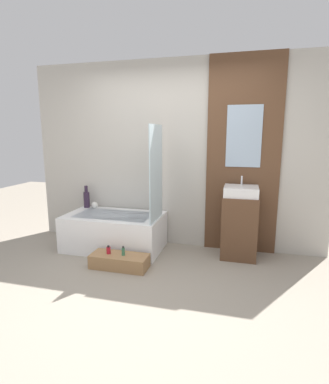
{
  "coord_description": "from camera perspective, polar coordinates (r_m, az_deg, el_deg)",
  "views": [
    {
      "loc": [
        0.97,
        -2.57,
        1.6
      ],
      "look_at": [
        0.11,
        0.69,
        0.94
      ],
      "focal_mm": 28.0,
      "sensor_mm": 36.0,
      "label": 1
    }
  ],
  "objects": [
    {
      "name": "bathtub",
      "position": [
        4.3,
        -9.5,
        -7.41
      ],
      "size": [
        1.34,
        0.77,
        0.49
      ],
      "color": "white",
      "rests_on": "ground_plane"
    },
    {
      "name": "ground_plane",
      "position": [
        3.17,
        -5.44,
        -19.25
      ],
      "size": [
        12.0,
        12.0,
        0.0
      ],
      "primitive_type": "plane",
      "color": "gray"
    },
    {
      "name": "vase_round_light",
      "position": [
        4.66,
        -13.14,
        -2.39
      ],
      "size": [
        0.1,
        0.1,
        0.1
      ],
      "primitive_type": "sphere",
      "color": "silver",
      "rests_on": "bathtub"
    },
    {
      "name": "vase_tall_dark",
      "position": [
        4.71,
        -14.63,
        -1.22
      ],
      "size": [
        0.09,
        0.09,
        0.33
      ],
      "color": "#2D1E33",
      "rests_on": "bathtub"
    },
    {
      "name": "wall_wood_accent",
      "position": [
        4.1,
        14.72,
        6.71
      ],
      "size": [
        0.95,
        0.04,
        2.6
      ],
      "color": "brown",
      "rests_on": "ground_plane"
    },
    {
      "name": "bottle_soap_secondary",
      "position": [
        3.68,
        -7.86,
        -11.12
      ],
      "size": [
        0.04,
        0.04,
        0.11
      ],
      "color": "#38704C",
      "rests_on": "wooden_step_bench"
    },
    {
      "name": "glass_shower_screen",
      "position": [
        3.81,
        -1.62,
        3.55
      ],
      "size": [
        0.01,
        0.55,
        1.22
      ],
      "primitive_type": "cube",
      "color": "silver",
      "rests_on": "bathtub"
    },
    {
      "name": "bottle_soap_primary",
      "position": [
        3.76,
        -10.62,
        -10.83
      ],
      "size": [
        0.05,
        0.05,
        0.1
      ],
      "color": "#B21928",
      "rests_on": "wooden_step_bench"
    },
    {
      "name": "wall_tiled_back",
      "position": [
        4.27,
        1.61,
        7.02
      ],
      "size": [
        4.2,
        0.06,
        2.6
      ],
      "primitive_type": "cube",
      "color": "#B7B2A8",
      "rests_on": "ground_plane"
    },
    {
      "name": "sink",
      "position": [
        3.93,
        14.39,
        0.15
      ],
      "size": [
        0.42,
        0.38,
        0.25
      ],
      "color": "white",
      "rests_on": "vanity_cabinet"
    },
    {
      "name": "wooden_step_bench",
      "position": [
        3.75,
        -8.57,
        -12.9
      ],
      "size": [
        0.7,
        0.28,
        0.17
      ],
      "primitive_type": "cube",
      "color": "#997047",
      "rests_on": "ground_plane"
    },
    {
      "name": "vanity_cabinet",
      "position": [
        4.04,
        14.07,
        -6.43
      ],
      "size": [
        0.45,
        0.43,
        0.82
      ],
      "primitive_type": "cube",
      "color": "brown",
      "rests_on": "ground_plane"
    }
  ]
}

